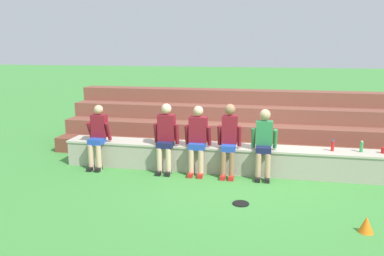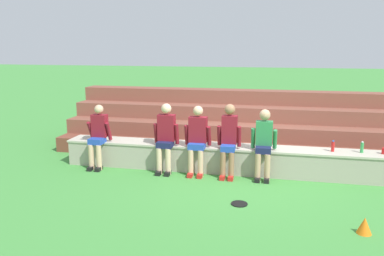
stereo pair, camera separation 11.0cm
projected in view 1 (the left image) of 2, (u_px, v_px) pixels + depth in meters
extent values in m
plane|color=#428E3D|center=(236.00, 176.00, 7.99)|extent=(80.00, 80.00, 0.00)
cube|color=#A8A08E|center=(238.00, 159.00, 8.20)|extent=(7.44, 0.57, 0.55)
cube|color=#BCB39F|center=(238.00, 147.00, 8.15)|extent=(7.48, 0.61, 0.04)
cube|color=brown|center=(241.00, 152.00, 9.09)|extent=(9.17, 0.56, 0.36)
cube|color=brown|center=(243.00, 139.00, 9.59)|extent=(9.17, 0.56, 0.72)
cube|color=brown|center=(245.00, 127.00, 10.09)|extent=(9.17, 0.56, 1.08)
cube|color=brown|center=(246.00, 117.00, 10.59)|extent=(9.17, 0.56, 1.44)
cylinder|color=#DBAD89|center=(91.00, 157.00, 8.32)|extent=(0.11, 0.11, 0.55)
cylinder|color=#DBAD89|center=(99.00, 158.00, 8.29)|extent=(0.11, 0.11, 0.55)
cube|color=black|center=(91.00, 169.00, 8.33)|extent=(0.10, 0.22, 0.08)
cube|color=black|center=(98.00, 169.00, 8.30)|extent=(0.10, 0.22, 0.08)
cube|color=#2347B2|center=(97.00, 141.00, 8.36)|extent=(0.29, 0.33, 0.12)
cube|color=maroon|center=(99.00, 126.00, 8.46)|extent=(0.32, 0.20, 0.49)
sphere|color=#DBAD89|center=(98.00, 109.00, 8.38)|extent=(0.19, 0.19, 0.19)
cylinder|color=maroon|center=(90.00, 131.00, 8.50)|extent=(0.08, 0.25, 0.42)
cylinder|color=maroon|center=(108.00, 131.00, 8.42)|extent=(0.08, 0.23, 0.42)
cylinder|color=beige|center=(159.00, 161.00, 8.05)|extent=(0.11, 0.11, 0.55)
cylinder|color=beige|center=(168.00, 162.00, 8.01)|extent=(0.11, 0.11, 0.55)
cube|color=black|center=(159.00, 173.00, 8.06)|extent=(0.10, 0.22, 0.08)
cube|color=black|center=(168.00, 173.00, 8.03)|extent=(0.10, 0.22, 0.08)
cube|color=#191E47|center=(165.00, 144.00, 8.08)|extent=(0.32, 0.30, 0.12)
cube|color=maroon|center=(167.00, 128.00, 8.13)|extent=(0.35, 0.20, 0.55)
sphere|color=beige|center=(166.00, 109.00, 8.05)|extent=(0.21, 0.21, 0.21)
cylinder|color=maroon|center=(156.00, 133.00, 8.18)|extent=(0.08, 0.16, 0.43)
cylinder|color=maroon|center=(177.00, 134.00, 8.10)|extent=(0.08, 0.15, 0.43)
cylinder|color=#DBAD89|center=(191.00, 163.00, 7.94)|extent=(0.11, 0.11, 0.55)
cylinder|color=#DBAD89|center=(201.00, 164.00, 7.90)|extent=(0.11, 0.11, 0.55)
cube|color=red|center=(191.00, 175.00, 7.95)|extent=(0.10, 0.22, 0.08)
cube|color=red|center=(200.00, 175.00, 7.91)|extent=(0.10, 0.22, 0.08)
cube|color=#2347B2|center=(197.00, 146.00, 7.96)|extent=(0.33, 0.29, 0.12)
cube|color=maroon|center=(198.00, 129.00, 8.01)|extent=(0.37, 0.20, 0.53)
sphere|color=#DBAD89|center=(198.00, 111.00, 7.93)|extent=(0.21, 0.21, 0.21)
cylinder|color=maroon|center=(187.00, 135.00, 8.06)|extent=(0.08, 0.17, 0.43)
cylinder|color=maroon|center=(209.00, 136.00, 7.97)|extent=(0.08, 0.20, 0.43)
cylinder|color=#996B4C|center=(223.00, 165.00, 7.79)|extent=(0.11, 0.11, 0.55)
cylinder|color=#996B4C|center=(232.00, 166.00, 7.76)|extent=(0.11, 0.11, 0.55)
cube|color=red|center=(223.00, 177.00, 7.80)|extent=(0.10, 0.22, 0.08)
cube|color=red|center=(231.00, 178.00, 7.77)|extent=(0.10, 0.22, 0.08)
cube|color=#2347B2|center=(228.00, 148.00, 7.82)|extent=(0.27, 0.31, 0.12)
cube|color=maroon|center=(230.00, 129.00, 7.91)|extent=(0.30, 0.20, 0.57)
sphere|color=#996B4C|center=(230.00, 109.00, 7.82)|extent=(0.21, 0.21, 0.21)
cylinder|color=maroon|center=(219.00, 135.00, 7.96)|extent=(0.08, 0.18, 0.43)
cylinder|color=maroon|center=(239.00, 136.00, 7.88)|extent=(0.08, 0.15, 0.43)
cylinder|color=tan|center=(258.00, 167.00, 7.67)|extent=(0.11, 0.11, 0.55)
cylinder|color=tan|center=(268.00, 168.00, 7.64)|extent=(0.11, 0.11, 0.55)
cube|color=black|center=(258.00, 179.00, 7.68)|extent=(0.10, 0.22, 0.08)
cube|color=black|center=(267.00, 180.00, 7.65)|extent=(0.10, 0.22, 0.08)
cube|color=#191E47|center=(264.00, 149.00, 7.70)|extent=(0.30, 0.29, 0.12)
cube|color=#2D7F47|center=(264.00, 133.00, 7.80)|extent=(0.33, 0.20, 0.48)
sphere|color=tan|center=(265.00, 115.00, 7.72)|extent=(0.22, 0.22, 0.22)
cylinder|color=#2D7F47|center=(253.00, 138.00, 7.84)|extent=(0.08, 0.16, 0.43)
cylinder|color=#2D7F47|center=(275.00, 139.00, 7.76)|extent=(0.08, 0.22, 0.42)
cylinder|color=green|center=(361.00, 147.00, 7.68)|extent=(0.06, 0.06, 0.20)
cylinder|color=white|center=(362.00, 141.00, 7.65)|extent=(0.04, 0.04, 0.02)
cylinder|color=red|center=(333.00, 146.00, 7.76)|extent=(0.06, 0.06, 0.20)
cylinder|color=blue|center=(333.00, 141.00, 7.73)|extent=(0.04, 0.04, 0.02)
cylinder|color=red|center=(383.00, 150.00, 7.60)|extent=(0.09, 0.09, 0.12)
cylinder|color=black|center=(241.00, 204.00, 6.58)|extent=(0.28, 0.28, 0.02)
cone|color=orange|center=(366.00, 225.00, 5.56)|extent=(0.21, 0.21, 0.24)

